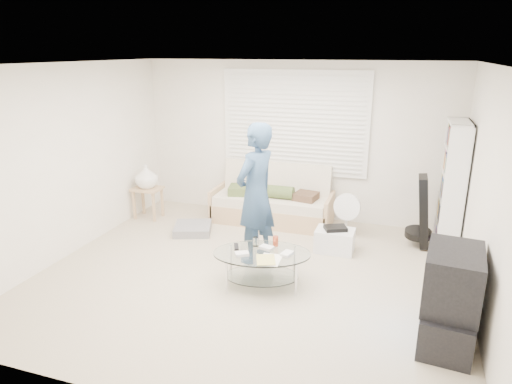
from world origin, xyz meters
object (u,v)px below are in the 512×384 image
(coffee_table, at_px, (262,259))
(futon_sofa, at_px, (272,203))
(tv_unit, at_px, (450,298))
(bookshelf, at_px, (451,187))

(coffee_table, bearing_deg, futon_sofa, 103.06)
(tv_unit, height_order, coffee_table, tv_unit)
(bookshelf, bearing_deg, tv_unit, -93.10)
(bookshelf, height_order, tv_unit, bookshelf)
(bookshelf, distance_m, tv_unit, 2.36)
(futon_sofa, xyz_separation_m, coffee_table, (0.47, -2.05, 0.03))
(tv_unit, bearing_deg, bookshelf, 86.90)
(bookshelf, xyz_separation_m, tv_unit, (-0.13, -2.31, -0.43))
(tv_unit, bearing_deg, futon_sofa, 134.04)
(futon_sofa, bearing_deg, bookshelf, -4.72)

